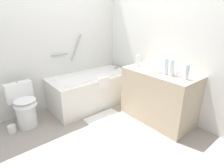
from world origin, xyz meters
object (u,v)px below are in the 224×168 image
object	(u,v)px
sink_basin	(156,69)
toilet_paper_roll	(12,129)
bath_mat	(105,119)
water_bottle_2	(138,61)
drinking_glass_1	(179,74)
drinking_glass_2	(172,71)
bathtub	(92,89)
sink_faucet	(163,67)
toilet	(24,106)
water_bottle_1	(187,72)
drinking_glass_0	(145,64)
water_bottle_3	(166,66)
water_bottle_0	(172,68)

from	to	relation	value
sink_basin	toilet_paper_roll	size ratio (longest dim) A/B	2.60
bath_mat	toilet_paper_roll	world-z (taller)	toilet_paper_roll
water_bottle_2	drinking_glass_1	distance (m)	0.74
drinking_glass_2	bathtub	bearing A→B (deg)	112.54
sink_faucet	drinking_glass_1	size ratio (longest dim) A/B	1.66
toilet	drinking_glass_2	distance (m)	2.29
water_bottle_1	drinking_glass_0	world-z (taller)	water_bottle_1
bath_mat	toilet_paper_roll	distance (m)	1.42
water_bottle_2	drinking_glass_2	bearing A→B (deg)	-81.79
sink_faucet	toilet_paper_roll	size ratio (longest dim) A/B	1.33
drinking_glass_2	bath_mat	distance (m)	1.33
toilet	sink_faucet	size ratio (longest dim) A/B	4.58
bathtub	bath_mat	world-z (taller)	bathtub
drinking_glass_0	bath_mat	bearing A→B (deg)	164.62
toilet	drinking_glass_0	bearing A→B (deg)	60.58
water_bottle_2	toilet_paper_roll	xyz separation A→B (m)	(-1.92, 0.70, -0.87)
drinking_glass_2	toilet_paper_roll	distance (m)	2.53
toilet_paper_roll	drinking_glass_0	bearing A→B (deg)	-21.54
water_bottle_3	drinking_glass_1	size ratio (longest dim) A/B	2.81
sink_faucet	drinking_glass_2	world-z (taller)	drinking_glass_2
toilet	bath_mat	xyz separation A→B (m)	(1.06, -0.65, -0.33)
bathtub	bath_mat	bearing A→B (deg)	-104.04
toilet	bath_mat	bearing A→B (deg)	54.62
toilet	water_bottle_3	bearing A→B (deg)	48.30
toilet	water_bottle_0	distance (m)	2.27
water_bottle_1	bathtub	bearing A→B (deg)	107.17
bathtub	toilet_paper_roll	bearing A→B (deg)	-178.90
bath_mat	water_bottle_3	bearing A→B (deg)	-46.54
water_bottle_2	drinking_glass_2	size ratio (longest dim) A/B	2.40
drinking_glass_1	bathtub	bearing A→B (deg)	109.63
water_bottle_3	drinking_glass_2	xyz separation A→B (m)	(0.09, -0.06, -0.08)
bathtub	sink_faucet	size ratio (longest dim) A/B	10.26
toilet	water_bottle_2	bearing A→B (deg)	61.93
water_bottle_2	bath_mat	size ratio (longest dim) A/B	0.34
water_bottle_0	drinking_glass_1	xyz separation A→B (m)	(0.06, -0.09, -0.07)
sink_basin	toilet_paper_roll	xyz separation A→B (m)	(-1.96, 1.05, -0.80)
sink_faucet	toilet_paper_roll	xyz separation A→B (m)	(-2.13, 1.05, -0.80)
drinking_glass_1	drinking_glass_2	bearing A→B (deg)	75.73
water_bottle_3	drinking_glass_0	xyz separation A→B (m)	(0.09, 0.46, -0.07)
bathtub	drinking_glass_1	world-z (taller)	bathtub
bathtub	toilet	xyz separation A→B (m)	(-1.21, 0.03, 0.02)
water_bottle_0	toilet_paper_roll	bearing A→B (deg)	145.04
toilet_paper_roll	bathtub	bearing A→B (deg)	1.10
toilet	drinking_glass_1	world-z (taller)	drinking_glass_1
sink_basin	bath_mat	size ratio (longest dim) A/B	0.48
water_bottle_0	water_bottle_3	size ratio (longest dim) A/B	1.00
drinking_glass_0	toilet_paper_roll	bearing A→B (deg)	158.46
drinking_glass_1	bath_mat	distance (m)	1.39
drinking_glass_2	bath_mat	bearing A→B (deg)	134.93
sink_basin	drinking_glass_0	bearing A→B (deg)	80.96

